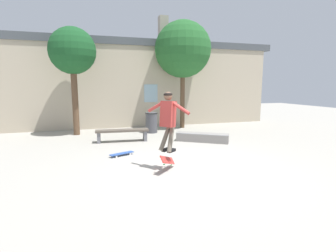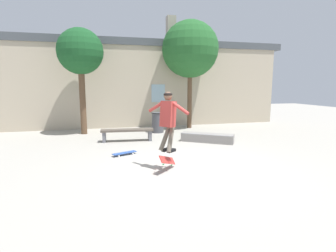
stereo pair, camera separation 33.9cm
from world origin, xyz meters
name	(u,v)px [view 2 (the right image)]	position (x,y,z in m)	size (l,w,h in m)	color
ground_plane	(189,168)	(0.00, 0.00, 0.00)	(40.00, 40.00, 0.00)	#A39E93
building_backdrop	(144,82)	(0.01, 7.21, 2.29)	(15.56, 0.52, 5.57)	#B7A88E
tree_right	(190,50)	(2.12, 6.14, 3.82)	(2.72, 2.72, 5.20)	brown
tree_left	(80,53)	(-2.91, 5.72, 3.48)	(1.93, 1.93, 4.50)	brown
park_bench	(127,132)	(-1.22, 3.70, 0.35)	(1.99, 0.56, 0.47)	brown
skate_ledge	(207,138)	(1.67, 2.76, 0.17)	(1.85, 1.45, 0.34)	gray
trash_bin	(158,122)	(0.30, 5.24, 0.48)	(0.57, 0.57, 0.91)	#47474C
skater	(168,116)	(-0.56, 0.00, 1.36)	(0.82, 1.03, 1.50)	#B23833
skateboard_flipping	(167,160)	(-0.60, -0.09, 0.27)	(0.57, 0.75, 0.43)	red
skateboard_resting	(125,153)	(-1.51, 1.69, 0.07)	(0.78, 0.47, 0.08)	#2D519E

